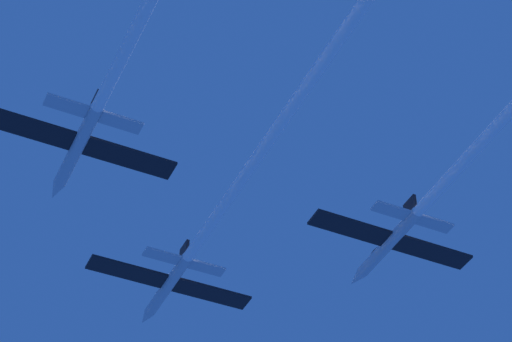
{
  "coord_description": "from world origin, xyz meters",
  "views": [
    {
      "loc": [
        -32.21,
        -90.47,
        -67.72
      ],
      "look_at": [
        0.11,
        -21.21,
        0.04
      ],
      "focal_mm": 73.37,
      "sensor_mm": 36.0,
      "label": 1
    }
  ],
  "objects": [
    {
      "name": "jet_left_wing",
      "position": [
        -17.0,
        -35.84,
        -0.88
      ],
      "size": [
        18.77,
        61.23,
        3.11
      ],
      "color": "#B2BAC6"
    },
    {
      "name": "jet_right_wing",
      "position": [
        17.73,
        -35.92,
        -0.01
      ],
      "size": [
        18.77,
        64.5,
        3.11
      ],
      "color": "#B2BAC6"
    },
    {
      "name": "jet_lead",
      "position": [
        -0.89,
        -21.09,
        -0.47
      ],
      "size": [
        18.77,
        68.13,
        3.11
      ],
      "color": "#B2BAC6"
    }
  ]
}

